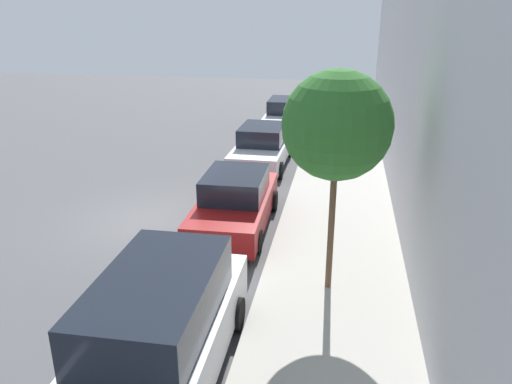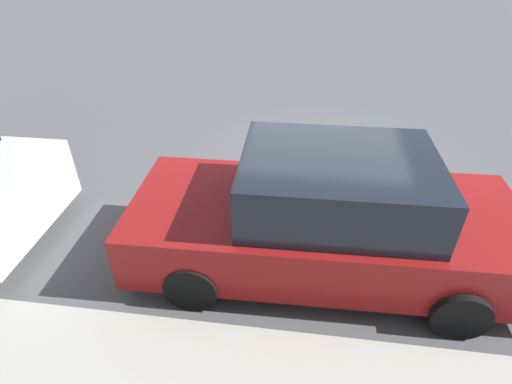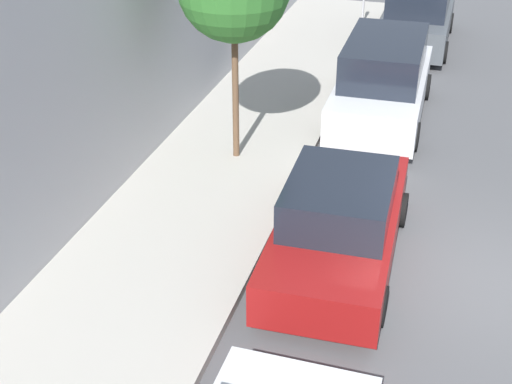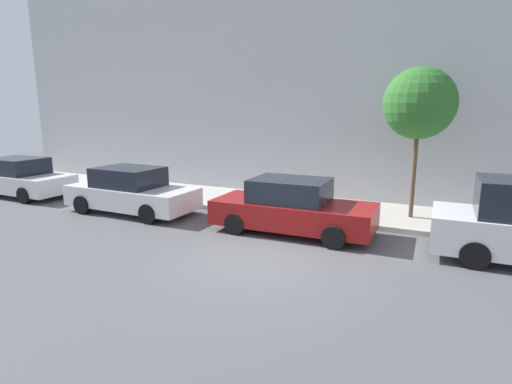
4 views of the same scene
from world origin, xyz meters
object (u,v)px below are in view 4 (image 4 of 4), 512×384
object	(u,v)px
parked_sedan_fourth	(131,192)
street_tree	(419,104)
parked_sedan_third	(292,208)
parked_sedan_fifth	(20,178)

from	to	relation	value
parked_sedan_fourth	street_tree	size ratio (longest dim) A/B	1.00
parked_sedan_third	street_tree	xyz separation A→B (m)	(2.65, -2.95, 2.87)
parked_sedan_third	parked_sedan_fourth	world-z (taller)	same
parked_sedan_third	parked_sedan_fourth	bearing A→B (deg)	91.98
parked_sedan_third	parked_sedan_fifth	distance (m)	11.66
parked_sedan_fifth	parked_sedan_fourth	bearing A→B (deg)	-91.55
parked_sedan_fourth	street_tree	bearing A→B (deg)	-71.74
street_tree	parked_sedan_fourth	bearing A→B (deg)	108.26
street_tree	parked_sedan_third	bearing A→B (deg)	132.00
parked_sedan_fourth	street_tree	world-z (taller)	street_tree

